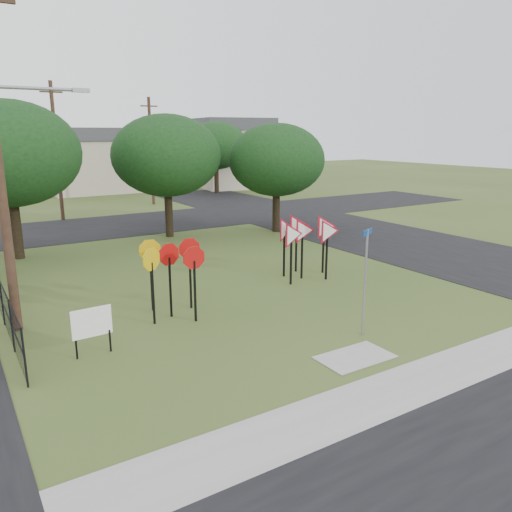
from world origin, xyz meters
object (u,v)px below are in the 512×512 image
(street_name_sign, at_px, (365,276))
(info_board, at_px, (92,324))
(stop_sign_cluster, at_px, (171,262))
(yield_sign_cluster, at_px, (305,233))

(street_name_sign, relative_size, info_board, 2.38)
(stop_sign_cluster, height_order, info_board, stop_sign_cluster)
(street_name_sign, xyz_separation_m, info_board, (-7.07, 2.80, -0.91))
(stop_sign_cluster, distance_m, info_board, 3.50)
(street_name_sign, xyz_separation_m, yield_sign_cluster, (2.21, 5.72, 0.06))
(yield_sign_cluster, xyz_separation_m, info_board, (-9.29, -2.92, -0.97))
(yield_sign_cluster, bearing_deg, stop_sign_cluster, -168.38)
(street_name_sign, relative_size, stop_sign_cluster, 1.29)
(info_board, bearing_deg, stop_sign_cluster, 28.72)
(street_name_sign, height_order, yield_sign_cluster, street_name_sign)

